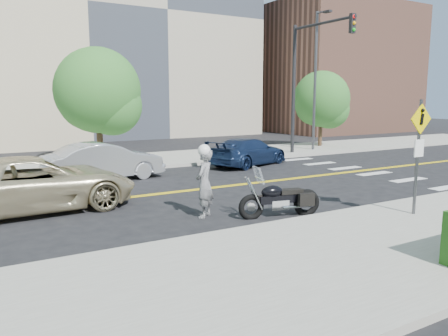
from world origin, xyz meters
name	(u,v)px	position (x,y,z in m)	size (l,w,h in m)	color
ground_plane	(173,192)	(0.00, 0.00, 0.00)	(120.00, 120.00, 0.00)	black
sidewalk_near	(326,259)	(0.00, -7.50, 0.07)	(60.00, 5.00, 0.15)	#9E9B91
sidewalk_far	(111,163)	(0.00, 7.50, 0.07)	(60.00, 5.00, 0.15)	#9E9B91
building_mid	(138,23)	(8.00, 26.00, 10.00)	(18.00, 14.00, 20.00)	#A39984
building_right	(331,70)	(26.00, 20.00, 6.00)	(14.00, 12.00, 12.00)	#8C5947
lamp_post	(315,82)	(12.00, 6.50, 4.15)	(0.16, 0.16, 8.00)	#4C4C51
traffic_light	(305,71)	(10.00, 5.08, 4.67)	(0.28, 4.50, 7.00)	black
pedestrian_sign	(419,146)	(4.20, -6.31, 1.96)	(0.78, 0.08, 3.00)	#4C4C51
motorcyclist	(204,181)	(-0.50, -3.33, 0.99)	(0.80, 0.79, 1.98)	#9A9A9E
motorcycle	(280,191)	(1.30, -4.31, 0.70)	(2.29, 0.70, 1.39)	black
suv	(34,184)	(-4.36, -0.32, 0.78)	(2.60, 5.64, 1.57)	#BDB08A
parked_car_silver	(105,162)	(-1.40, 3.37, 0.75)	(1.58, 4.54, 1.50)	#A7A9AF
parked_car_blue	(248,152)	(5.62, 3.87, 0.66)	(1.85, 4.56, 1.32)	navy
tree_far_a	(98,91)	(-0.39, 7.98, 3.56)	(4.11, 4.11, 5.62)	#382619
tree_far_b	(321,99)	(13.77, 7.83, 3.15)	(3.58, 3.58, 4.94)	#382619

